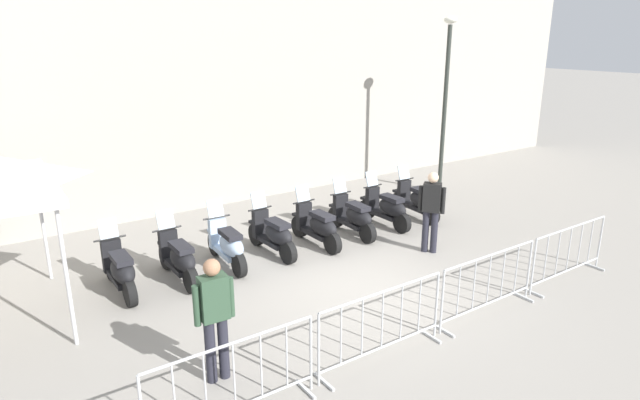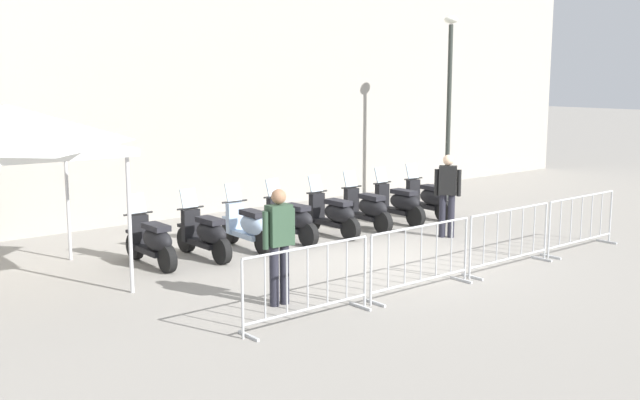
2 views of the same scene
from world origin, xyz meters
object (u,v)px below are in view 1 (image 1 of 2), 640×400
Objects in this scene: officer_near_row_end at (215,313)px; officer_mid_plaza at (431,208)px; motorcycle_7 at (417,201)px; motorcycle_4 at (317,226)px; barrier_segment_0 at (234,383)px; barrier_segment_1 at (382,326)px; motorcycle_6 at (386,208)px; motorcycle_5 at (353,217)px; barrier_segment_3 at (568,254)px; motorcycle_0 at (120,270)px; motorcycle_2 at (227,245)px; motorcycle_3 at (273,234)px; barrier_segment_2 at (488,285)px; motorcycle_1 at (179,259)px; street_lamp at (446,87)px.

officer_near_row_end and officer_mid_plaza have the same top height.
motorcycle_7 is 2.23m from officer_mid_plaza.
officer_mid_plaza is (5.44, 1.70, 0.00)m from officer_near_row_end.
barrier_segment_0 is (-3.78, -4.12, 0.07)m from motorcycle_4.
barrier_segment_0 is 1.00× the size of barrier_segment_1.
officer_near_row_end is at bearing -149.05° from motorcycle_6.
motorcycle_7 is (2.05, 0.13, 0.00)m from motorcycle_5.
motorcycle_7 is 8.11m from barrier_segment_0.
motorcycle_4 reaches higher than barrier_segment_3.
motorcycle_0 is 6.16m from motorcycle_6.
barrier_segment_0 is 6.77m from barrier_segment_3.
motorcycle_4 is 4.90m from officer_near_row_end.
motorcycle_4 is at bearing -1.26° from motorcycle_2.
motorcycle_6 is at bearing 30.95° from officer_near_row_end.
motorcycle_3 is 0.79× the size of barrier_segment_3.
motorcycle_7 is (5.13, 0.18, 0.00)m from motorcycle_2.
motorcycle_2 is at bearing 124.58° from barrier_segment_2.
barrier_segment_2 is at bearing -45.83° from motorcycle_1.
motorcycle_2 is 0.79× the size of barrier_segment_2.
street_lamp is at bearing 32.52° from barrier_segment_0.
motorcycle_1 and motorcycle_5 have the same top height.
motorcycle_5 is at bearing 5.08° from motorcycle_4.
officer_mid_plaza reaches higher than barrier_segment_1.
barrier_segment_2 is at bearing -113.70° from officer_mid_plaza.
motorcycle_3 and motorcycle_6 have the same top height.
barrier_segment_3 is at bearing -5.94° from officer_near_row_end.
motorcycle_3 reaches higher than barrier_segment_3.
motorcycle_6 is 4.37m from barrier_segment_2.
motorcycle_2 is 0.79× the size of barrier_segment_1.
motorcycle_2 and motorcycle_6 have the same top height.
motorcycle_3 is at bearing 56.73° from barrier_segment_0.
barrier_segment_3 is at bearing -77.23° from motorcycle_6.
motorcycle_4 is at bearing -162.53° from street_lamp.
motorcycle_1 is at bearing -177.21° from motorcycle_7.
barrier_segment_3 is at bearing -38.28° from motorcycle_2.
motorcycle_2 is 5.13m from motorcycle_7.
motorcycle_3 is (2.05, 0.16, 0.00)m from motorcycle_1.
motorcycle_1 is 4.27m from barrier_segment_1.
motorcycle_4 is 0.79× the size of barrier_segment_3.
motorcycle_6 is 1.00× the size of officer_mid_plaza.
motorcycle_7 is (1.02, 0.05, 0.00)m from motorcycle_6.
officer_near_row_end is at bearing -128.18° from motorcycle_3.
barrier_segment_0 is 4.51m from barrier_segment_2.
motorcycle_4 is 4.34m from barrier_segment_1.
motorcycle_3 is at bearing 134.96° from barrier_segment_3.
motorcycle_4 is 1.00× the size of motorcycle_6.
officer_mid_plaza reaches higher than motorcycle_3.
motorcycle_6 is 5.54m from barrier_segment_1.
motorcycle_4 is 6.11m from street_lamp.
motorcycle_0 is 4.11m from motorcycle_4.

